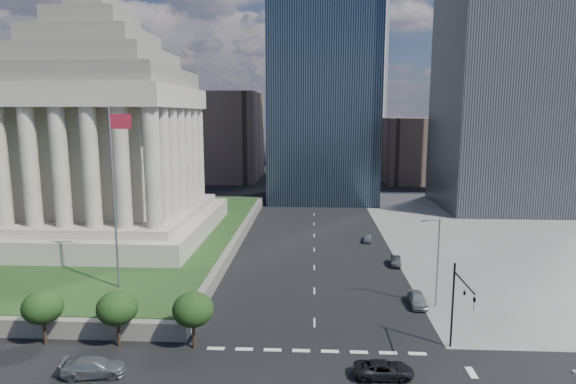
# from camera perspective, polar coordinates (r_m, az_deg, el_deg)

# --- Properties ---
(ground) EXTENTS (500.00, 500.00, 0.00)m
(ground) POSITION_cam_1_polar(r_m,az_deg,el_deg) (128.40, 3.10, -0.29)
(ground) COLOR black
(ground) RESTS_ON ground
(sidewalk_ne) EXTENTS (68.00, 90.00, 0.03)m
(sidewalk_ne) POSITION_cam_1_polar(r_m,az_deg,el_deg) (100.46, 30.44, -4.24)
(sidewalk_ne) COLOR slate
(sidewalk_ne) RESTS_ON ground
(plaza_terrace) EXTENTS (66.00, 70.00, 1.80)m
(plaza_terrace) POSITION_cam_1_polar(r_m,az_deg,el_deg) (91.04, -26.60, -4.64)
(plaza_terrace) COLOR #636055
(plaza_terrace) RESTS_ON ground
(plaza_lawn) EXTENTS (64.00, 68.00, 0.10)m
(plaza_lawn) POSITION_cam_1_polar(r_m,az_deg,el_deg) (90.84, -26.65, -4.06)
(plaza_lawn) COLOR #203C18
(plaza_lawn) RESTS_ON plaza_terrace
(war_memorial) EXTENTS (34.00, 34.00, 39.00)m
(war_memorial) POSITION_cam_1_polar(r_m,az_deg,el_deg) (81.93, -21.56, 8.74)
(war_memorial) COLOR gray
(war_memorial) RESTS_ON plaza_lawn
(flagpole) EXTENTS (2.52, 0.24, 20.00)m
(flagpole) POSITION_cam_1_polar(r_m,az_deg,el_deg) (55.64, -19.83, 0.35)
(flagpole) COLOR slate
(flagpole) RESTS_ON plaza_lawn
(midrise_glass) EXTENTS (26.00, 26.00, 60.00)m
(midrise_glass) POSITION_cam_1_polar(r_m,az_deg,el_deg) (121.99, 4.20, 13.34)
(midrise_glass) COLOR black
(midrise_glass) RESTS_ON ground
(building_filler_ne) EXTENTS (20.00, 30.00, 20.00)m
(building_filler_ne) POSITION_cam_1_polar(r_m,az_deg,el_deg) (160.32, 14.69, 4.91)
(building_filler_ne) COLOR brown
(building_filler_ne) RESTS_ON ground
(building_filler_nw) EXTENTS (24.00, 30.00, 28.00)m
(building_filler_nw) POSITION_cam_1_polar(r_m,az_deg,el_deg) (159.61, -7.76, 6.55)
(building_filler_nw) COLOR brown
(building_filler_nw) RESTS_ON ground
(traffic_signal_ne) EXTENTS (0.30, 5.74, 8.00)m
(traffic_signal_ne) POSITION_cam_1_polar(r_m,az_deg,el_deg) (45.20, 19.64, -11.96)
(traffic_signal_ne) COLOR black
(traffic_signal_ne) RESTS_ON ground
(street_lamp_north) EXTENTS (2.13, 0.22, 10.00)m
(street_lamp_north) POSITION_cam_1_polar(r_m,az_deg,el_deg) (55.60, 17.18, -7.40)
(street_lamp_north) COLOR slate
(street_lamp_north) RESTS_ON ground
(pickup_truck) EXTENTS (4.93, 2.44, 1.34)m
(pickup_truck) POSITION_cam_1_polar(r_m,az_deg,el_deg) (42.32, 11.29, -19.93)
(pickup_truck) COLOR black
(pickup_truck) RESTS_ON ground
(suv_grey) EXTENTS (5.43, 2.88, 1.50)m
(suv_grey) POSITION_cam_1_polar(r_m,az_deg,el_deg) (44.69, -21.99, -18.68)
(suv_grey) COLOR #54575B
(suv_grey) RESTS_ON ground
(parked_sedan_near) EXTENTS (1.96, 4.54, 1.53)m
(parked_sedan_near) POSITION_cam_1_polar(r_m,az_deg,el_deg) (56.82, 15.10, -12.16)
(parked_sedan_near) COLOR gray
(parked_sedan_near) RESTS_ON ground
(parked_sedan_mid) EXTENTS (1.82, 3.96, 1.26)m
(parked_sedan_mid) POSITION_cam_1_polar(r_m,az_deg,el_deg) (70.31, 12.64, -8.00)
(parked_sedan_mid) COLOR black
(parked_sedan_mid) RESTS_ON ground
(parked_sedan_far) EXTENTS (2.10, 3.89, 1.26)m
(parked_sedan_far) POSITION_cam_1_polar(r_m,az_deg,el_deg) (82.07, 9.45, -5.41)
(parked_sedan_far) COLOR slate
(parked_sedan_far) RESTS_ON ground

